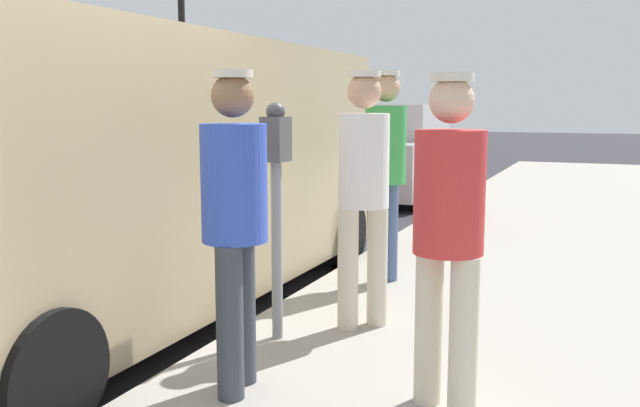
% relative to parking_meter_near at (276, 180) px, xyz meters
% --- Properties ---
extents(ground_plane, '(80.00, 80.00, 0.00)m').
position_rel_parking_meter_near_xyz_m(ground_plane, '(-1.35, -0.79, -1.18)').
color(ground_plane, '#2D2D33').
extents(parking_meter_near, '(0.14, 0.18, 1.52)m').
position_rel_parking_meter_near_xyz_m(parking_meter_near, '(0.00, 0.00, 0.00)').
color(parking_meter_near, gray).
rests_on(parking_meter_near, sidewalk_slab).
extents(pedestrian_in_red, '(0.34, 0.34, 1.65)m').
position_rel_parking_meter_near_xyz_m(pedestrian_in_red, '(1.24, -0.63, -0.09)').
color(pedestrian_in_red, beige).
rests_on(pedestrian_in_red, sidewalk_slab).
extents(pedestrian_in_blue, '(0.34, 0.36, 1.68)m').
position_rel_parking_meter_near_xyz_m(pedestrian_in_blue, '(0.17, -0.83, -0.07)').
color(pedestrian_in_blue, '#383D47').
rests_on(pedestrian_in_blue, sidewalk_slab).
extents(pedestrian_in_white, '(0.34, 0.34, 1.72)m').
position_rel_parking_meter_near_xyz_m(pedestrian_in_white, '(0.43, 0.43, -0.04)').
color(pedestrian_in_white, beige).
rests_on(pedestrian_in_white, sidewalk_slab).
extents(pedestrian_in_green, '(0.34, 0.36, 1.78)m').
position_rel_parking_meter_near_xyz_m(pedestrian_in_green, '(0.21, 1.61, -0.00)').
color(pedestrian_in_green, '#4C608C').
rests_on(pedestrian_in_green, sidewalk_slab).
extents(parked_van, '(2.14, 5.21, 2.15)m').
position_rel_parking_meter_near_xyz_m(parked_van, '(-1.50, 0.64, -0.03)').
color(parked_van, tan).
rests_on(parked_van, ground).
extents(parked_sedan_ahead, '(1.96, 4.41, 1.65)m').
position_rel_parking_meter_near_xyz_m(parked_sedan_ahead, '(-1.70, 8.23, -0.43)').
color(parked_sedan_ahead, '#BCBCC1').
rests_on(parked_sedan_ahead, ground).
extents(traffic_light_corner, '(2.48, 0.42, 5.20)m').
position_rel_parking_meter_near_xyz_m(traffic_light_corner, '(-8.30, 10.10, 2.34)').
color(traffic_light_corner, black).
rests_on(traffic_light_corner, ground).
extents(fire_hydrant, '(0.24, 0.24, 0.86)m').
position_rel_parking_meter_near_xyz_m(fire_hydrant, '(0.10, 4.97, -0.61)').
color(fire_hydrant, red).
rests_on(fire_hydrant, sidewalk_slab).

